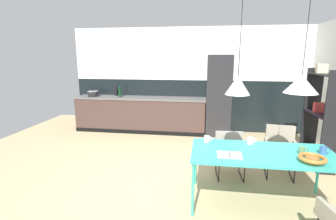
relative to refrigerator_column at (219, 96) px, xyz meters
name	(u,v)px	position (x,y,z in m)	size (l,w,h in m)	color
ground_plane	(172,193)	(-0.77, -3.02, -1.01)	(8.94, 8.94, 0.00)	tan
back_wall_splashback_dark	(189,105)	(-0.77, 0.36, -0.33)	(6.26, 0.12, 1.36)	black
back_wall_panel_upper	(190,54)	(-0.77, 0.36, 1.03)	(6.26, 0.12, 1.36)	silver
kitchen_counter	(140,114)	(-2.04, 0.00, -0.55)	(3.46, 0.63, 0.92)	#402D29
refrigerator_column	(219,96)	(0.00, 0.00, 0.00)	(0.61, 0.60, 2.02)	#232326
dining_table	(263,155)	(0.43, -3.10, -0.30)	(1.85, 0.90, 0.75)	teal
armchair_facing_counter	(230,149)	(0.10, -2.29, -0.54)	(0.52, 0.51, 0.72)	gray
armchair_corner_seat	(280,145)	(0.93, -2.14, -0.48)	(0.53, 0.52, 0.83)	gray
fruit_bowl	(312,159)	(0.93, -3.36, -0.21)	(0.31, 0.31, 0.08)	#B2662D
open_book	(229,155)	(-0.01, -3.27, -0.26)	(0.30, 0.23, 0.02)	white
mug_glass_clear	(323,150)	(1.18, -3.06, -0.21)	(0.13, 0.08, 0.10)	#335B93
mug_white_ceramic	(250,141)	(0.32, -2.79, -0.22)	(0.13, 0.09, 0.09)	white
mug_tall_blue	(207,139)	(-0.29, -2.81, -0.21)	(0.12, 0.08, 0.09)	white
mug_short_terracotta	(302,151)	(0.91, -3.10, -0.21)	(0.12, 0.07, 0.10)	#5B8456
cooking_pot	(93,94)	(-3.32, -0.06, -0.01)	(0.28, 0.28, 0.17)	black
bottle_vinegar_dark	(120,92)	(-2.59, -0.01, 0.04)	(0.07, 0.07, 0.30)	#0F3319
bottle_wine_green	(116,91)	(-2.76, 0.16, 0.04)	(0.07, 0.07, 0.30)	black
open_shelf_unit	(321,115)	(1.74, -1.59, -0.07)	(0.30, 0.90, 1.85)	black
pendant_lamp_over_table_near	(238,85)	(0.06, -3.11, 0.61)	(0.31, 0.31, 1.17)	black
pendant_lamp_over_table_far	(301,84)	(0.80, -3.12, 0.64)	(0.39, 0.39, 1.14)	black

